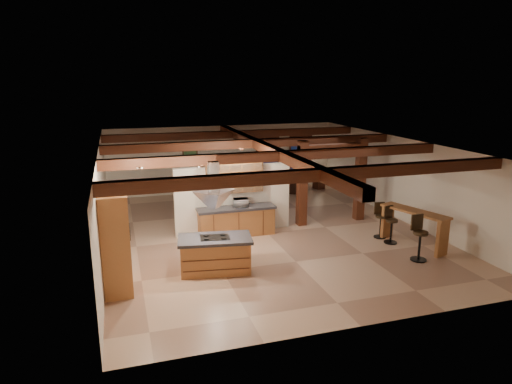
% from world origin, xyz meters
% --- Properties ---
extents(ground, '(12.00, 12.00, 0.00)m').
position_xyz_m(ground, '(0.00, 0.00, 0.00)').
color(ground, tan).
rests_on(ground, ground).
extents(room_walls, '(12.00, 12.00, 12.00)m').
position_xyz_m(room_walls, '(0.00, 0.00, 1.78)').
color(room_walls, silver).
rests_on(room_walls, ground).
extents(ceiling_beams, '(10.00, 12.00, 0.28)m').
position_xyz_m(ceiling_beams, '(0.00, 0.00, 2.76)').
color(ceiling_beams, '#3A160E').
rests_on(ceiling_beams, room_walls).
extents(timber_posts, '(2.50, 0.30, 2.90)m').
position_xyz_m(timber_posts, '(2.50, 0.50, 1.76)').
color(timber_posts, '#3A160E').
rests_on(timber_posts, ground).
extents(partition_wall, '(3.80, 0.18, 2.20)m').
position_xyz_m(partition_wall, '(-1.00, 0.50, 1.10)').
color(partition_wall, silver).
rests_on(partition_wall, ground).
extents(pantry_cabinet, '(0.67, 1.60, 2.40)m').
position_xyz_m(pantry_cabinet, '(-4.67, -2.60, 1.20)').
color(pantry_cabinet, '#965830').
rests_on(pantry_cabinet, ground).
extents(back_counter, '(2.50, 0.66, 0.94)m').
position_xyz_m(back_counter, '(-1.00, 0.11, 0.48)').
color(back_counter, '#965830').
rests_on(back_counter, ground).
extents(upper_display_cabinet, '(1.80, 0.36, 0.95)m').
position_xyz_m(upper_display_cabinet, '(-1.00, 0.31, 1.85)').
color(upper_display_cabinet, '#965830').
rests_on(upper_display_cabinet, partition_wall).
extents(range_hood, '(1.10, 1.10, 1.40)m').
position_xyz_m(range_hood, '(-2.24, -2.43, 1.78)').
color(range_hood, silver).
rests_on(range_hood, room_walls).
extents(back_windows, '(2.70, 0.07, 1.70)m').
position_xyz_m(back_windows, '(2.80, 5.93, 1.50)').
color(back_windows, '#3A160E').
rests_on(back_windows, room_walls).
extents(framed_art, '(0.65, 0.05, 0.85)m').
position_xyz_m(framed_art, '(-1.50, 5.94, 1.70)').
color(framed_art, '#3A160E').
rests_on(framed_art, room_walls).
extents(recessed_cans, '(3.16, 2.46, 0.03)m').
position_xyz_m(recessed_cans, '(-2.53, -1.93, 2.87)').
color(recessed_cans, silver).
rests_on(recessed_cans, room_walls).
extents(kitchen_island, '(2.02, 1.28, 0.94)m').
position_xyz_m(kitchen_island, '(-2.24, -2.43, 0.47)').
color(kitchen_island, '#965830').
rests_on(kitchen_island, ground).
extents(dining_table, '(2.05, 1.32, 0.68)m').
position_xyz_m(dining_table, '(-0.75, 3.30, 0.34)').
color(dining_table, '#3F1C0F').
rests_on(dining_table, ground).
extents(sofa, '(2.32, 1.68, 0.63)m').
position_xyz_m(sofa, '(2.43, 5.04, 0.32)').
color(sofa, black).
rests_on(sofa, ground).
extents(microwave, '(0.51, 0.38, 0.26)m').
position_xyz_m(microwave, '(-0.84, 0.11, 1.07)').
color(microwave, '#B1B1B6').
rests_on(microwave, back_counter).
extents(bar_counter, '(1.18, 2.18, 1.12)m').
position_xyz_m(bar_counter, '(3.78, -2.40, 0.75)').
color(bar_counter, '#965830').
rests_on(bar_counter, ground).
extents(side_table, '(0.51, 0.51, 0.51)m').
position_xyz_m(side_table, '(4.20, 5.13, 0.26)').
color(side_table, '#3A160E').
rests_on(side_table, ground).
extents(table_lamp, '(0.29, 0.29, 0.34)m').
position_xyz_m(table_lamp, '(4.20, 5.13, 0.75)').
color(table_lamp, black).
rests_on(table_lamp, side_table).
extents(bar_stool_a, '(0.44, 0.44, 1.27)m').
position_xyz_m(bar_stool_a, '(3.28, -3.34, 0.65)').
color(bar_stool_a, black).
rests_on(bar_stool_a, ground).
extents(bar_stool_b, '(0.41, 0.42, 1.14)m').
position_xyz_m(bar_stool_b, '(3.31, -1.93, 0.58)').
color(bar_stool_b, black).
rests_on(bar_stool_b, ground).
extents(bar_stool_c, '(0.39, 0.40, 1.11)m').
position_xyz_m(bar_stool_c, '(3.28, -1.41, 0.56)').
color(bar_stool_c, black).
rests_on(bar_stool_c, ground).
extents(dining_chairs, '(1.68, 1.68, 1.09)m').
position_xyz_m(dining_chairs, '(-0.75, 3.30, 0.55)').
color(dining_chairs, '#3A160E').
rests_on(dining_chairs, ground).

